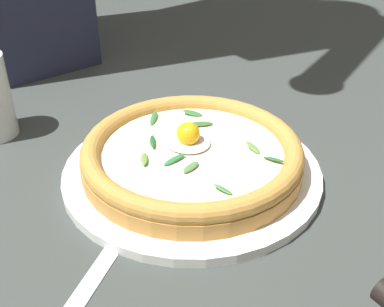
{
  "coord_description": "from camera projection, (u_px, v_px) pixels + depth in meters",
  "views": [
    {
      "loc": [
        -0.37,
        0.27,
        0.35
      ],
      "look_at": [
        0.02,
        -0.04,
        0.03
      ],
      "focal_mm": 44.64,
      "sensor_mm": 36.0,
      "label": 1
    }
  ],
  "objects": [
    {
      "name": "ground_plane",
      "position": [
        178.0,
        203.0,
        0.58
      ],
      "size": [
        2.4,
        2.4,
        0.03
      ],
      "primitive_type": "cube",
      "color": "#383D3A",
      "rests_on": "ground"
    },
    {
      "name": "pizza_plate",
      "position": [
        192.0,
        171.0,
        0.6
      ],
      "size": [
        0.32,
        0.32,
        0.01
      ],
      "primitive_type": "cylinder",
      "color": "white",
      "rests_on": "ground"
    },
    {
      "name": "pizza",
      "position": [
        192.0,
        154.0,
        0.59
      ],
      "size": [
        0.27,
        0.27,
        0.05
      ],
      "color": "#CA8C40",
      "rests_on": "pizza_plate"
    }
  ]
}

